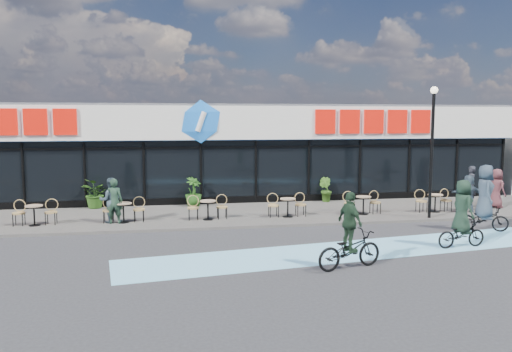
# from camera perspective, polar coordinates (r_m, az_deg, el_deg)

# --- Properties ---
(ground) EXTENTS (120.00, 120.00, 0.00)m
(ground) POSITION_cam_1_polar(r_m,az_deg,el_deg) (15.89, -4.66, -7.74)
(ground) COLOR #28282B
(ground) RESTS_ON ground
(sidewalk) EXTENTS (44.00, 5.00, 0.10)m
(sidewalk) POSITION_cam_1_polar(r_m,az_deg,el_deg) (20.26, -5.81, -4.50)
(sidewalk) COLOR #504D47
(sidewalk) RESTS_ON ground
(bike_lane) EXTENTS (14.17, 4.13, 0.01)m
(bike_lane) POSITION_cam_1_polar(r_m,az_deg,el_deg) (15.35, 11.07, -8.33)
(bike_lane) COLOR #73BADA
(bike_lane) RESTS_ON ground
(building) EXTENTS (30.60, 6.57, 4.75)m
(building) POSITION_cam_1_polar(r_m,az_deg,el_deg) (25.36, -6.73, 2.92)
(building) COLOR black
(building) RESTS_ON ground
(lamp_post) EXTENTS (0.28, 0.28, 5.04)m
(lamp_post) POSITION_cam_1_polar(r_m,az_deg,el_deg) (20.24, 19.49, 3.86)
(lamp_post) COLOR black
(lamp_post) RESTS_ON sidewalk
(bistro_set_2) EXTENTS (1.54, 0.62, 0.90)m
(bistro_set_2) POSITION_cam_1_polar(r_m,az_deg,el_deg) (19.72, -23.96, -3.84)
(bistro_set_2) COLOR tan
(bistro_set_2) RESTS_ON sidewalk
(bistro_set_3) EXTENTS (1.54, 0.62, 0.90)m
(bistro_set_3) POSITION_cam_1_polar(r_m,az_deg,el_deg) (19.19, -14.88, -3.77)
(bistro_set_3) COLOR tan
(bistro_set_3) RESTS_ON sidewalk
(bistro_set_4) EXTENTS (1.54, 0.62, 0.90)m
(bistro_set_4) POSITION_cam_1_polar(r_m,az_deg,el_deg) (19.16, -5.54, -3.59)
(bistro_set_4) COLOR tan
(bistro_set_4) RESTS_ON sidewalk
(bistro_set_5) EXTENTS (1.54, 0.62, 0.90)m
(bistro_set_5) POSITION_cam_1_polar(r_m,az_deg,el_deg) (19.63, 3.59, -3.33)
(bistro_set_5) COLOR tan
(bistro_set_5) RESTS_ON sidewalk
(bistro_set_6) EXTENTS (1.54, 0.62, 0.90)m
(bistro_set_6) POSITION_cam_1_polar(r_m,az_deg,el_deg) (20.57, 12.08, -3.01)
(bistro_set_6) COLOR tan
(bistro_set_6) RESTS_ON sidewalk
(bistro_set_7) EXTENTS (1.54, 0.62, 0.90)m
(bistro_set_7) POSITION_cam_1_polar(r_m,az_deg,el_deg) (21.91, 19.68, -2.67)
(bistro_set_7) COLOR tan
(bistro_set_7) RESTS_ON sidewalk
(potted_plant_left) EXTENTS (1.52, 1.53, 1.29)m
(potted_plant_left) POSITION_cam_1_polar(r_m,az_deg,el_deg) (22.48, -17.83, -1.90)
(potted_plant_left) COLOR #234614
(potted_plant_left) RESTS_ON sidewalk
(potted_plant_mid) EXTENTS (1.01, 1.01, 1.28)m
(potted_plant_mid) POSITION_cam_1_polar(r_m,az_deg,el_deg) (22.09, -7.17, -1.79)
(potted_plant_mid) COLOR #1E4413
(potted_plant_mid) RESTS_ON sidewalk
(potted_plant_right) EXTENTS (0.75, 0.79, 1.13)m
(potted_plant_right) POSITION_cam_1_polar(r_m,az_deg,el_deg) (23.34, 7.92, -1.54)
(potted_plant_right) COLOR #2B4E16
(potted_plant_right) RESTS_ON sidewalk
(patron_left) EXTENTS (0.63, 0.43, 1.67)m
(patron_left) POSITION_cam_1_polar(r_m,az_deg,el_deg) (18.96, -15.91, -2.77)
(patron_left) COLOR #1C3324
(patron_left) RESTS_ON sidewalk
(patron_right) EXTENTS (0.89, 0.74, 1.67)m
(patron_right) POSITION_cam_1_polar(r_m,az_deg,el_deg) (19.16, -16.27, -2.68)
(patron_right) COLOR #2A3942
(patron_right) RESTS_ON sidewalk
(pedestrian_a) EXTENTS (0.58, 0.73, 1.75)m
(pedestrian_a) POSITION_cam_1_polar(r_m,az_deg,el_deg) (24.18, 23.32, -1.00)
(pedestrian_a) COLOR #202229
(pedestrian_a) RESTS_ON sidewalk
(pedestrian_b) EXTENTS (0.71, 0.93, 1.69)m
(pedestrian_b) POSITION_cam_1_polar(r_m,az_deg,el_deg) (23.87, 25.78, -1.27)
(pedestrian_b) COLOR #4C272B
(pedestrian_b) RESTS_ON sidewalk
(pedestrian_c) EXTENTS (1.49, 0.64, 1.55)m
(pedestrian_c) POSITION_cam_1_polar(r_m,az_deg,el_deg) (22.22, 23.09, -1.85)
(pedestrian_c) COLOR #334350
(pedestrian_c) RESTS_ON sidewalk
(cyclist_a) EXTENTS (1.65, 0.85, 2.09)m
(cyclist_a) POSITION_cam_1_polar(r_m,az_deg,el_deg) (16.46, 22.47, -4.78)
(cyclist_a) COLOR black
(cyclist_a) RESTS_ON ground
(cyclist_b) EXTENTS (1.76, 1.14, 2.34)m
(cyclist_b) POSITION_cam_1_polar(r_m,az_deg,el_deg) (19.17, 24.64, -2.91)
(cyclist_b) COLOR black
(cyclist_b) RESTS_ON ground
(cyclist_c) EXTENTS (2.03, 1.17, 2.04)m
(cyclist_c) POSITION_cam_1_polar(r_m,az_deg,el_deg) (13.35, 10.65, -7.36)
(cyclist_c) COLOR black
(cyclist_c) RESTS_ON ground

